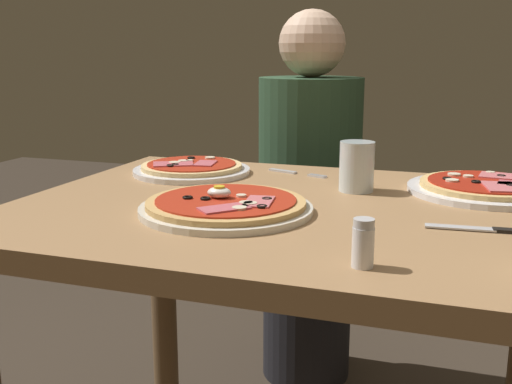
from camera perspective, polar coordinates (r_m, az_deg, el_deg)
name	(u,v)px	position (r m, az deg, el deg)	size (l,w,h in m)	color
dining_table	(294,272)	(1.19, 3.56, -7.50)	(1.05, 0.80, 0.77)	#9E754C
pizza_foreground	(226,206)	(1.09, -2.83, -1.30)	(0.31, 0.31, 0.05)	silver
pizza_across_left	(486,187)	(1.32, 20.86, 0.40)	(0.31, 0.31, 0.03)	white
pizza_across_right	(192,169)	(1.45, -6.09, 2.21)	(0.28, 0.28, 0.03)	white
water_glass_near	(357,170)	(1.27, 9.46, 2.09)	(0.07, 0.07, 0.10)	silver
fork	(293,172)	(1.44, 3.46, 1.85)	(0.15, 0.06, 0.00)	silver
knife	(497,230)	(1.05, 21.75, -3.35)	(0.20, 0.03, 0.01)	silver
salt_shaker	(363,243)	(0.82, 10.06, -4.79)	(0.03, 0.03, 0.07)	white
diner_person	(309,211)	(1.93, 4.99, -1.79)	(0.32, 0.32, 1.18)	black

